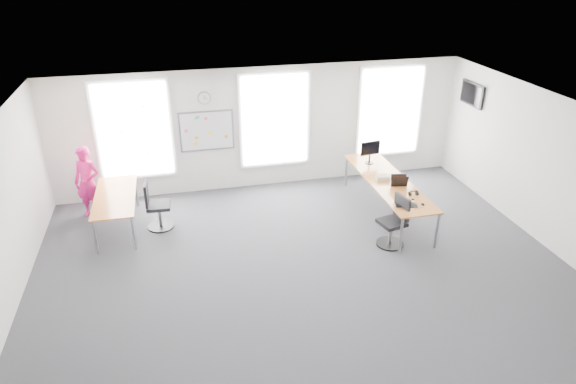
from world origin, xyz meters
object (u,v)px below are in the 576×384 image
object	(u,v)px
desk_left	(115,198)
monitor	(370,150)
headphones	(413,193)
chair_right	(394,224)
person	(88,183)
keyboard	(406,205)
chair_left	(156,208)
desk_right	(388,183)

from	to	relation	value
desk_left	monitor	world-z (taller)	monitor
headphones	monitor	xyz separation A→B (m)	(-0.23, 1.86, 0.28)
chair_right	monitor	bearing A→B (deg)	158.81
person	keyboard	bearing A→B (deg)	1.84
chair_left	monitor	bearing A→B (deg)	-81.85
desk_left	keyboard	distance (m)	6.06
desk_left	headphones	distance (m)	6.26
chair_left	keyboard	distance (m)	5.24
keyboard	monitor	world-z (taller)	monitor
desk_right	person	distance (m)	6.62
chair_right	desk_left	bearing A→B (deg)	-122.63
headphones	person	bearing A→B (deg)	143.54
desk_right	chair_right	bearing A→B (deg)	-106.92
chair_left	person	distance (m)	1.69
chair_right	person	bearing A→B (deg)	-126.33
desk_right	person	world-z (taller)	person
headphones	chair_left	bearing A→B (deg)	147.46
headphones	desk_right	bearing A→B (deg)	85.33
desk_right	chair_right	distance (m)	1.37
person	desk_left	bearing A→B (deg)	-23.85
desk_right	chair_right	xyz separation A→B (m)	(-0.39, -1.28, -0.30)
desk_right	headphones	xyz separation A→B (m)	(0.20, -0.83, 0.11)
person	headphones	distance (m)	7.03
person	monitor	bearing A→B (deg)	21.04
desk_left	desk_right	bearing A→B (deg)	-7.07
keyboard	headphones	xyz separation A→B (m)	(0.33, 0.40, 0.04)
chair_right	chair_left	xyz separation A→B (m)	(-4.67, 1.82, 0.01)
desk_left	chair_left	world-z (taller)	chair_left
monitor	headphones	bearing A→B (deg)	-91.51
keyboard	headphones	bearing A→B (deg)	66.72
desk_right	keyboard	distance (m)	1.24
chair_left	headphones	xyz separation A→B (m)	(5.26, -1.37, 0.40)
desk_right	keyboard	world-z (taller)	keyboard
keyboard	chair_left	bearing A→B (deg)	177.00
chair_right	chair_left	distance (m)	5.01
desk_left	chair_right	bearing A→B (deg)	-20.12
person	monitor	world-z (taller)	person
desk_right	chair_left	size ratio (longest dim) A/B	3.13
desk_left	person	distance (m)	0.92
chair_right	headphones	bearing A→B (deg)	114.77
desk_left	chair_left	xyz separation A→B (m)	(0.81, -0.19, -0.23)
chair_right	monitor	xyz separation A→B (m)	(0.35, 2.30, 0.69)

